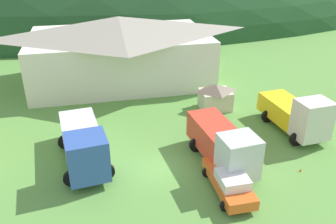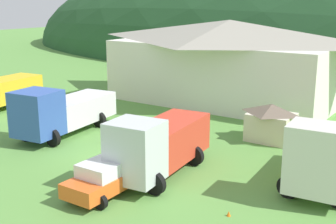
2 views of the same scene
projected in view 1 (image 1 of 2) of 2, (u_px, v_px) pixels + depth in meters
name	position (u px, v px, depth m)	size (l,w,h in m)	color
ground_plane	(159.00, 168.00, 25.00)	(200.00, 200.00, 0.00)	#5B9342
forested_hill_backdrop	(107.00, 13.00, 75.93)	(130.00, 60.00, 37.63)	#234C28
depot_building	(120.00, 48.00, 38.78)	(20.44, 12.32, 7.15)	white
play_shed_cream	(215.00, 96.00, 33.15)	(3.00, 2.47, 2.43)	beige
box_truck_blue	(83.00, 144.00, 24.74)	(3.96, 8.29, 3.41)	#3356AD
tow_truck_silver	(223.00, 144.00, 24.66)	(3.63, 7.36, 3.41)	silver
flatbed_truck_yellow	(297.00, 114.00, 28.82)	(3.70, 7.01, 3.64)	silver
service_pickup_orange	(229.00, 181.00, 22.33)	(2.33, 5.07, 1.66)	orange
traffic_cone_near_pickup	(300.00, 171.00, 24.68)	(0.36, 0.36, 0.46)	orange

